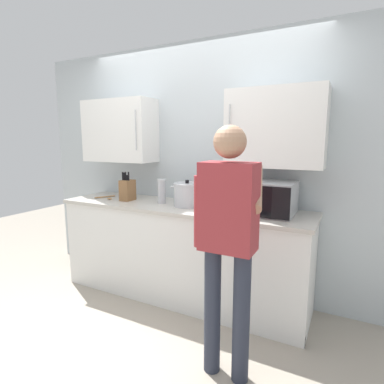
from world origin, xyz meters
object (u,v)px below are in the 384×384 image
Objects in this scene: microwave_oven at (262,197)px; wooden_spoon at (107,198)px; thermos_flask at (162,191)px; stock_pot at (187,195)px; knife_block at (127,190)px; person_figure at (228,232)px.

microwave_oven reaches higher than wooden_spoon.
microwave_oven is at bearing 2.01° from thermos_flask.
stock_pot reaches higher than thermos_flask.
knife_block reaches higher than stock_pot.
microwave_oven is 0.71m from stock_pot.
thermos_flask is 1.29m from person_figure.
knife_block is at bearing 4.87° from wooden_spoon.
wooden_spoon is at bearing -175.41° from thermos_flask.
microwave_oven is 1.40m from knife_block.
stock_pot is at bearing 2.30° from knife_block.
microwave_oven is 0.31× the size of person_figure.
person_figure is (1.01, -0.80, -0.07)m from thermos_flask.
person_figure is (0.01, -0.83, -0.09)m from microwave_oven.
microwave_oven is 1.67m from wooden_spoon.
wooden_spoon is at bearing -176.99° from stock_pot.
stock_pot is 0.29m from thermos_flask.
person_figure reaches higher than wooden_spoon.
stock_pot is 0.96m from wooden_spoon.
wooden_spoon is 0.91× the size of thermos_flask.
stock_pot is 1.17× the size of knife_block.
wooden_spoon is 1.83m from person_figure.
thermos_flask is 0.15× the size of person_figure.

